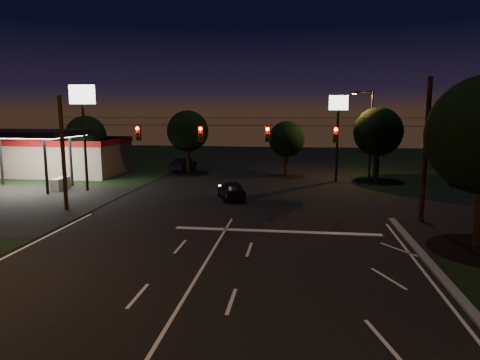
# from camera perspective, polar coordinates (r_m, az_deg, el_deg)

# --- Properties ---
(ground) EXTENTS (140.00, 140.00, 0.00)m
(ground) POSITION_cam_1_polar(r_m,az_deg,el_deg) (15.03, -9.55, -18.47)
(ground) COLOR black
(ground) RESTS_ON ground
(stop_bar) EXTENTS (12.00, 0.50, 0.01)m
(stop_bar) POSITION_cam_1_polar(r_m,az_deg,el_deg) (25.19, 4.86, -6.81)
(stop_bar) COLOR silver
(stop_bar) RESTS_ON ground
(utility_pole_right) EXTENTS (0.30, 0.30, 9.00)m
(utility_pole_right) POSITION_cam_1_polar(r_m,az_deg,el_deg) (29.63, 22.94, -5.08)
(utility_pole_right) COLOR black
(utility_pole_right) RESTS_ON ground
(utility_pole_left) EXTENTS (0.28, 0.28, 8.00)m
(utility_pole_left) POSITION_cam_1_polar(r_m,az_deg,el_deg) (32.76, -22.09, -3.71)
(utility_pole_left) COLOR black
(utility_pole_left) RESTS_ON ground
(signal_span) EXTENTS (24.00, 0.40, 1.56)m
(signal_span) POSITION_cam_1_polar(r_m,az_deg,el_deg) (27.98, -0.82, 6.27)
(signal_span) COLOR black
(signal_span) RESTS_ON ground
(gas_station) EXTENTS (14.20, 16.10, 5.25)m
(gas_station) POSITION_cam_1_polar(r_m,az_deg,el_deg) (50.48, -23.44, 3.29)
(gas_station) COLOR gray
(gas_station) RESTS_ON ground
(pole_sign_left_near) EXTENTS (2.20, 0.30, 9.10)m
(pole_sign_left_near) POSITION_cam_1_polar(r_m,az_deg,el_deg) (39.11, -20.21, 8.72)
(pole_sign_left_near) COLOR black
(pole_sign_left_near) RESTS_ON ground
(pole_sign_right) EXTENTS (1.80, 0.30, 8.40)m
(pole_sign_right) POSITION_cam_1_polar(r_m,az_deg,el_deg) (42.87, 12.94, 8.06)
(pole_sign_right) COLOR black
(pole_sign_right) RESTS_ON ground
(street_light_right_far) EXTENTS (2.20, 0.35, 9.00)m
(street_light_right_far) POSITION_cam_1_polar(r_m,az_deg,el_deg) (45.29, 16.77, 6.69)
(street_light_right_far) COLOR black
(street_light_right_far) RESTS_ON ground
(tree_far_a) EXTENTS (4.20, 4.20, 6.42)m
(tree_far_a) POSITION_cam_1_polar(r_m,az_deg,el_deg) (48.22, -19.77, 5.50)
(tree_far_a) COLOR black
(tree_far_a) RESTS_ON ground
(tree_far_b) EXTENTS (4.60, 4.60, 6.98)m
(tree_far_b) POSITION_cam_1_polar(r_m,az_deg,el_deg) (48.39, -6.92, 6.41)
(tree_far_b) COLOR black
(tree_far_b) RESTS_ON ground
(tree_far_c) EXTENTS (3.80, 3.80, 5.86)m
(tree_far_c) POSITION_cam_1_polar(r_m,az_deg,el_deg) (45.90, 6.25, 5.38)
(tree_far_c) COLOR black
(tree_far_c) RESTS_ON ground
(tree_far_d) EXTENTS (4.80, 4.80, 7.30)m
(tree_far_d) POSITION_cam_1_polar(r_m,az_deg,el_deg) (44.58, 17.92, 6.07)
(tree_far_d) COLOR black
(tree_far_d) RESTS_ON ground
(tree_far_e) EXTENTS (4.00, 4.00, 6.18)m
(tree_far_e) POSITION_cam_1_polar(r_m,az_deg,el_deg) (44.83, 28.47, 4.50)
(tree_far_e) COLOR black
(tree_far_e) RESTS_ON ground
(car_oncoming_a) EXTENTS (3.06, 4.59, 1.45)m
(car_oncoming_a) POSITION_cam_1_polar(r_m,az_deg,el_deg) (34.00, -1.15, -1.31)
(car_oncoming_a) COLOR black
(car_oncoming_a) RESTS_ON ground
(car_oncoming_b) EXTENTS (2.27, 4.70, 1.48)m
(car_oncoming_b) POSITION_cam_1_polar(r_m,az_deg,el_deg) (50.46, -7.53, 2.10)
(car_oncoming_b) COLOR black
(car_oncoming_b) RESTS_ON ground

